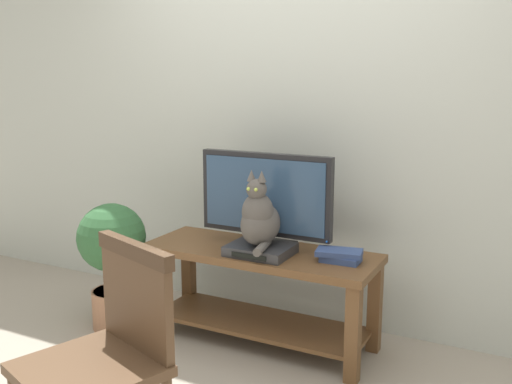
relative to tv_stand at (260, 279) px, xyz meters
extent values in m
cube|color=#B7BCB2|center=(0.03, 0.51, 1.02)|extent=(7.00, 0.12, 2.80)
cube|color=brown|center=(0.00, 0.00, 0.16)|extent=(1.34, 0.49, 0.04)
cube|color=brown|center=(-0.62, -0.19, -0.12)|extent=(0.07, 0.07, 0.52)
cube|color=brown|center=(0.62, -0.19, -0.12)|extent=(0.07, 0.07, 0.52)
cube|color=brown|center=(-0.62, 0.19, -0.12)|extent=(0.07, 0.07, 0.52)
cube|color=brown|center=(0.62, 0.19, -0.12)|extent=(0.07, 0.07, 0.52)
cube|color=brown|center=(0.00, 0.00, -0.26)|extent=(1.24, 0.41, 0.02)
cube|color=black|center=(0.00, 0.07, 0.19)|extent=(0.32, 0.20, 0.03)
cube|color=black|center=(0.00, 0.07, 0.23)|extent=(0.06, 0.04, 0.04)
cube|color=black|center=(0.00, 0.07, 0.49)|extent=(0.80, 0.05, 0.47)
cube|color=navy|center=(0.00, 0.04, 0.49)|extent=(0.74, 0.01, 0.41)
sphere|color=#2672F2|center=(0.38, 0.04, 0.27)|extent=(0.01, 0.01, 0.01)
cube|color=#2D2D30|center=(0.04, -0.08, 0.20)|extent=(0.34, 0.28, 0.05)
cube|color=black|center=(0.04, -0.22, 0.20)|extent=(0.21, 0.01, 0.03)
ellipsoid|color=#514C47|center=(0.04, -0.08, 0.35)|extent=(0.20, 0.28, 0.24)
ellipsoid|color=#514C47|center=(0.04, -0.11, 0.42)|extent=(0.17, 0.18, 0.21)
sphere|color=#514C47|center=(0.04, -0.12, 0.55)|extent=(0.11, 0.11, 0.11)
cone|color=#514C47|center=(0.01, -0.12, 0.62)|extent=(0.05, 0.05, 0.06)
cone|color=#514C47|center=(0.07, -0.12, 0.62)|extent=(0.05, 0.05, 0.06)
sphere|color=#B2C64C|center=(0.02, -0.18, 0.56)|extent=(0.02, 0.02, 0.02)
sphere|color=#B2C64C|center=(0.06, -0.18, 0.56)|extent=(0.02, 0.02, 0.02)
cylinder|color=#514C47|center=(0.10, -0.17, 0.25)|extent=(0.09, 0.23, 0.04)
cube|color=#513823|center=(0.01, -1.39, 0.11)|extent=(0.58, 0.58, 0.04)
cube|color=#513823|center=(0.08, -1.19, 0.34)|extent=(0.42, 0.18, 0.41)
cube|color=#412C1C|center=(0.08, -1.19, 0.51)|extent=(0.44, 0.19, 0.06)
cube|color=#33477A|center=(0.48, 0.00, 0.19)|extent=(0.21, 0.13, 0.03)
cube|color=#33477A|center=(0.47, 0.01, 0.23)|extent=(0.26, 0.18, 0.03)
cylinder|color=#9E6B4C|center=(-0.89, -0.23, -0.26)|extent=(0.28, 0.28, 0.24)
cylinder|color=#332319|center=(-0.89, -0.23, -0.15)|extent=(0.25, 0.25, 0.02)
cylinder|color=#4C3823|center=(-0.89, -0.23, -0.06)|extent=(0.04, 0.04, 0.17)
sphere|color=#2D5B33|center=(-0.89, -0.23, 0.19)|extent=(0.41, 0.41, 0.41)
camera|label=1|loc=(1.43, -2.82, 1.15)|focal=40.79mm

